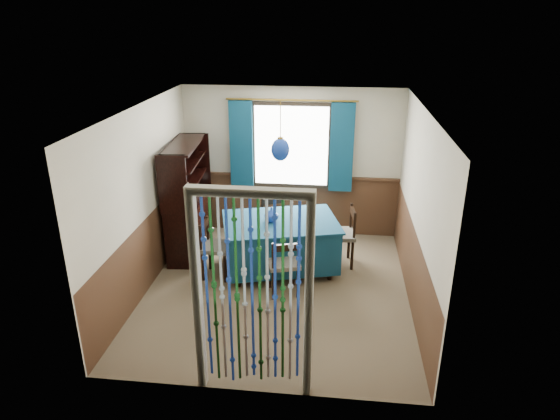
# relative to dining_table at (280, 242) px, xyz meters

# --- Properties ---
(floor) EXTENTS (4.00, 4.00, 0.00)m
(floor) POSITION_rel_dining_table_xyz_m (0.02, -0.60, -0.45)
(floor) COLOR brown
(floor) RESTS_ON ground
(ceiling) EXTENTS (4.00, 4.00, 0.00)m
(ceiling) POSITION_rel_dining_table_xyz_m (0.02, -0.60, 2.05)
(ceiling) COLOR silver
(ceiling) RESTS_ON ground
(wall_back) EXTENTS (3.60, 0.00, 3.60)m
(wall_back) POSITION_rel_dining_table_xyz_m (0.02, 1.40, 0.80)
(wall_back) COLOR #C1B79E
(wall_back) RESTS_ON ground
(wall_front) EXTENTS (3.60, 0.00, 3.60)m
(wall_front) POSITION_rel_dining_table_xyz_m (0.02, -2.60, 0.80)
(wall_front) COLOR #C1B79E
(wall_front) RESTS_ON ground
(wall_left) EXTENTS (0.00, 4.00, 4.00)m
(wall_left) POSITION_rel_dining_table_xyz_m (-1.78, -0.60, 0.80)
(wall_left) COLOR #C1B79E
(wall_left) RESTS_ON ground
(wall_right) EXTENTS (0.00, 4.00, 4.00)m
(wall_right) POSITION_rel_dining_table_xyz_m (1.82, -0.60, 0.80)
(wall_right) COLOR #C1B79E
(wall_right) RESTS_ON ground
(wainscot_back) EXTENTS (3.60, 0.00, 3.60)m
(wainscot_back) POSITION_rel_dining_table_xyz_m (0.02, 1.39, 0.05)
(wainscot_back) COLOR #462B1A
(wainscot_back) RESTS_ON ground
(wainscot_front) EXTENTS (3.60, 0.00, 3.60)m
(wainscot_front) POSITION_rel_dining_table_xyz_m (0.02, -2.58, 0.05)
(wainscot_front) COLOR #462B1A
(wainscot_front) RESTS_ON ground
(wainscot_left) EXTENTS (0.00, 4.00, 4.00)m
(wainscot_left) POSITION_rel_dining_table_xyz_m (-1.76, -0.60, 0.05)
(wainscot_left) COLOR #462B1A
(wainscot_left) RESTS_ON ground
(wainscot_right) EXTENTS (0.00, 4.00, 4.00)m
(wainscot_right) POSITION_rel_dining_table_xyz_m (1.81, -0.60, 0.05)
(wainscot_right) COLOR #462B1A
(wainscot_right) RESTS_ON ground
(window) EXTENTS (1.32, 0.12, 1.42)m
(window) POSITION_rel_dining_table_xyz_m (0.02, 1.35, 1.10)
(window) COLOR black
(window) RESTS_ON wall_back
(doorway) EXTENTS (1.16, 0.12, 2.18)m
(doorway) POSITION_rel_dining_table_xyz_m (0.02, -2.54, 0.60)
(doorway) COLOR silver
(doorway) RESTS_ON ground
(dining_table) EXTENTS (1.87, 1.52, 0.79)m
(dining_table) POSITION_rel_dining_table_xyz_m (0.00, 0.00, 0.00)
(dining_table) COLOR #0F3850
(dining_table) RESTS_ON floor
(chair_near) EXTENTS (0.51, 0.50, 0.84)m
(chair_near) POSITION_rel_dining_table_xyz_m (0.13, -0.68, -0.01)
(chair_near) COLOR black
(chair_near) RESTS_ON floor
(chair_far) EXTENTS (0.57, 0.56, 0.87)m
(chair_far) POSITION_rel_dining_table_xyz_m (-0.14, 0.64, 0.01)
(chair_far) COLOR black
(chair_far) RESTS_ON floor
(chair_left) EXTENTS (0.42, 0.44, 0.86)m
(chair_left) POSITION_rel_dining_table_xyz_m (-0.92, -0.29, 0.00)
(chair_left) COLOR black
(chair_left) RESTS_ON floor
(chair_right) EXTENTS (0.48, 0.50, 0.92)m
(chair_right) POSITION_rel_dining_table_xyz_m (0.89, 0.28, 0.03)
(chair_right) COLOR black
(chair_right) RESTS_ON floor
(sideboard) EXTENTS (0.57, 1.38, 1.77)m
(sideboard) POSITION_rel_dining_table_xyz_m (-1.52, 0.49, 0.16)
(sideboard) COLOR black
(sideboard) RESTS_ON floor
(pendant_lamp) EXTENTS (0.25, 0.25, 0.81)m
(pendant_lamp) POSITION_rel_dining_table_xyz_m (-0.00, -0.00, 1.40)
(pendant_lamp) COLOR olive
(pendant_lamp) RESTS_ON ceiling
(vase_table) EXTENTS (0.24, 0.24, 0.19)m
(vase_table) POSITION_rel_dining_table_xyz_m (-0.13, -0.02, 0.43)
(vase_table) COLOR navy
(vase_table) RESTS_ON dining_table
(bowl_shelf) EXTENTS (0.19, 0.19, 0.05)m
(bowl_shelf) POSITION_rel_dining_table_xyz_m (-1.46, 0.14, 0.78)
(bowl_shelf) COLOR beige
(bowl_shelf) RESTS_ON sideboard
(vase_sideboard) EXTENTS (0.18, 0.18, 0.19)m
(vase_sideboard) POSITION_rel_dining_table_xyz_m (-1.46, 0.82, 0.53)
(vase_sideboard) COLOR beige
(vase_sideboard) RESTS_ON sideboard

